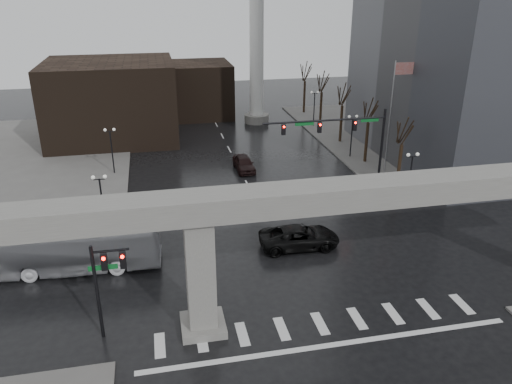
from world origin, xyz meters
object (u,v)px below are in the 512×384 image
at_px(pickup_truck, 299,237).
at_px(city_bus, 68,247).
at_px(signal_mast_arm, 346,133).
at_px(far_car, 244,163).

height_order(pickup_truck, city_bus, city_bus).
xyz_separation_m(signal_mast_arm, city_bus, (-24.57, -10.12, -4.04)).
xyz_separation_m(city_bus, far_car, (15.98, 17.57, -0.98)).
bearing_deg(pickup_truck, far_car, 5.09).
bearing_deg(city_bus, signal_mast_arm, -64.54).
bearing_deg(far_car, city_bus, -134.36).
relative_size(signal_mast_arm, pickup_truck, 1.94).
height_order(city_bus, far_car, city_bus).
bearing_deg(signal_mast_arm, far_car, 139.05).
bearing_deg(far_car, signal_mast_arm, -43.02).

